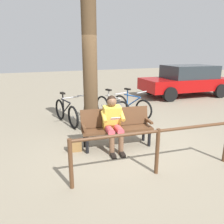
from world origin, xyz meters
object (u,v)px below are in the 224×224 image
object	(u,v)px
bicycle_blue	(131,106)
parked_car	(186,80)
bicycle_orange	(88,109)
bicycle_black	(66,112)
person_reading	(113,121)
handbag	(75,146)
litter_bin	(114,114)
bicycle_purple	(112,107)
tree_trunk	(90,68)
bench	(116,125)

from	to	relation	value
bicycle_blue	parked_car	xyz separation A→B (m)	(-4.11, -2.10, 0.41)
bicycle_blue	bicycle_orange	bearing A→B (deg)	-117.82
bicycle_blue	bicycle_black	bearing A→B (deg)	-114.52
bicycle_black	parked_car	world-z (taller)	parked_car
bicycle_blue	bicycle_black	distance (m)	2.17
person_reading	handbag	xyz separation A→B (m)	(0.82, -0.21, -0.54)
person_reading	parked_car	xyz separation A→B (m)	(-5.68, -4.16, 0.11)
litter_bin	bicycle_purple	world-z (taller)	bicycle_purple
tree_trunk	parked_car	bearing A→B (deg)	-152.76
bench	bicycle_orange	distance (m)	2.08
handbag	tree_trunk	xyz separation A→B (m)	(-0.71, -0.96, 1.60)
litter_bin	bicycle_orange	bearing A→B (deg)	-58.49
person_reading	litter_bin	xyz separation A→B (m)	(-0.62, -1.37, -0.28)
tree_trunk	bicycle_black	xyz separation A→B (m)	(0.47, -1.00, -1.36)
handbag	bicycle_orange	bearing A→B (deg)	-114.70
bench	handbag	bearing A→B (deg)	4.76
bicycle_blue	bicycle_black	xyz separation A→B (m)	(2.16, -0.11, 0.00)
handbag	bicycle_orange	xyz separation A→B (m)	(-0.93, -2.01, 0.24)
person_reading	litter_bin	size ratio (longest dim) A/B	1.57
person_reading	tree_trunk	world-z (taller)	tree_trunk
handbag	litter_bin	xyz separation A→B (m)	(-1.45, -1.16, 0.26)
handbag	bicycle_orange	size ratio (longest dim) A/B	0.19
litter_bin	bench	bearing A→B (deg)	68.82
bicycle_black	person_reading	bearing A→B (deg)	4.74
person_reading	bicycle_orange	world-z (taller)	person_reading
person_reading	bench	bearing A→B (deg)	-127.21
litter_bin	bicycle_blue	bearing A→B (deg)	-143.84
handbag	bicycle_blue	bearing A→B (deg)	-142.25
bench	bicycle_blue	world-z (taller)	bicycle_blue
bench	bicycle_purple	xyz separation A→B (m)	(-0.77, -2.02, -0.15)
tree_trunk	bicycle_black	bearing A→B (deg)	-64.62
handbag	bicycle_blue	xyz separation A→B (m)	(-2.40, -1.85, 0.24)
handbag	bicycle_blue	distance (m)	3.04
parked_car	person_reading	bearing A→B (deg)	41.43
bicycle_orange	handbag	bearing A→B (deg)	-1.21
bicycle_black	parked_car	xyz separation A→B (m)	(-6.28, -1.99, 0.41)
handbag	parked_car	size ratio (longest dim) A/B	0.07
bench	person_reading	distance (m)	0.26
bicycle_blue	bicycle_purple	xyz separation A→B (m)	(0.66, -0.10, 0.00)
litter_bin	bicycle_orange	size ratio (longest dim) A/B	0.49
litter_bin	bicycle_blue	size ratio (longest dim) A/B	0.48
litter_bin	bicycle_purple	distance (m)	0.84
bicycle_purple	bicycle_black	distance (m)	1.51
person_reading	tree_trunk	xyz separation A→B (m)	(0.12, -1.17, 1.06)
handbag	parked_car	bearing A→B (deg)	-148.74
litter_bin	parked_car	xyz separation A→B (m)	(-5.06, -2.79, 0.39)
person_reading	bicycle_orange	size ratio (longest dim) A/B	0.77
bicycle_blue	parked_car	distance (m)	4.63
handbag	bicycle_black	distance (m)	1.99
bicycle_blue	bicycle_purple	distance (m)	0.66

